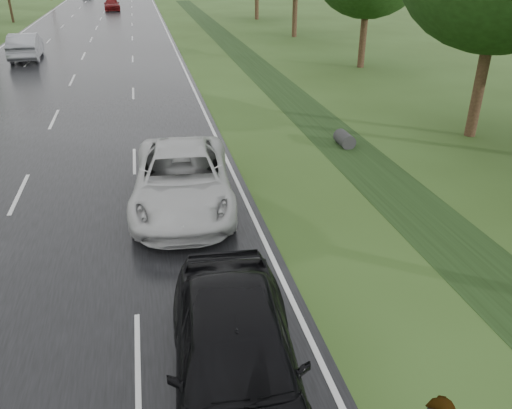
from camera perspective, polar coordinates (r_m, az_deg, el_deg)
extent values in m
cube|color=black|center=(52.81, -17.95, 18.24)|extent=(14.00, 180.00, 0.04)
cube|color=silver|center=(52.71, -10.25, 19.06)|extent=(0.12, 180.00, 0.01)
cube|color=silver|center=(53.75, -25.42, 17.19)|extent=(0.12, 180.00, 0.01)
cube|color=silver|center=(52.80, -17.95, 18.27)|extent=(0.12, 180.00, 0.01)
cube|color=black|center=(28.99, 2.53, 13.36)|extent=(2.20, 120.00, 0.01)
cylinder|color=#2D2D2D|center=(19.81, 10.07, 7.36)|extent=(0.56, 1.00, 0.56)
cylinder|color=#321E14|center=(22.03, 24.11, 11.97)|extent=(0.44, 0.44, 3.84)
cylinder|color=#321E14|center=(34.61, 12.11, 17.97)|extent=(0.44, 0.44, 3.52)
cylinder|color=#321E14|center=(47.48, 4.46, 21.06)|extent=(0.44, 0.44, 4.16)
cylinder|color=#321E14|center=(60.91, 0.09, 22.13)|extent=(0.44, 0.44, 3.68)
imported|color=silver|center=(14.57, -8.41, 2.93)|extent=(3.26, 6.20, 1.66)
imported|color=black|center=(8.32, -2.29, -16.92)|extent=(2.58, 5.43, 1.79)
imported|color=gray|center=(40.11, -24.83, 16.12)|extent=(2.17, 5.45, 1.77)
imported|color=#670B0C|center=(73.33, -16.15, 21.09)|extent=(2.27, 4.97, 1.41)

